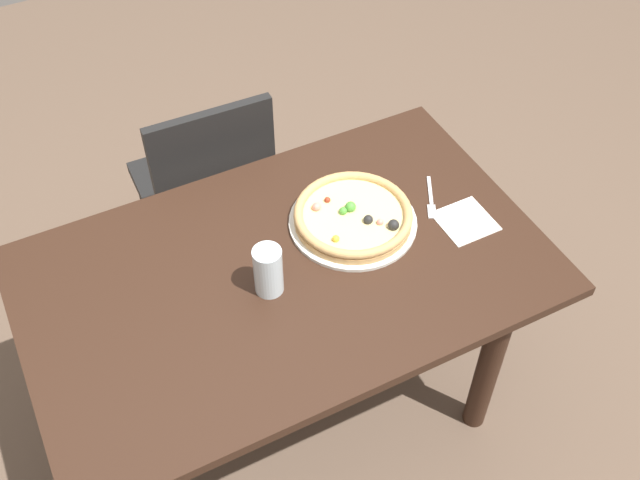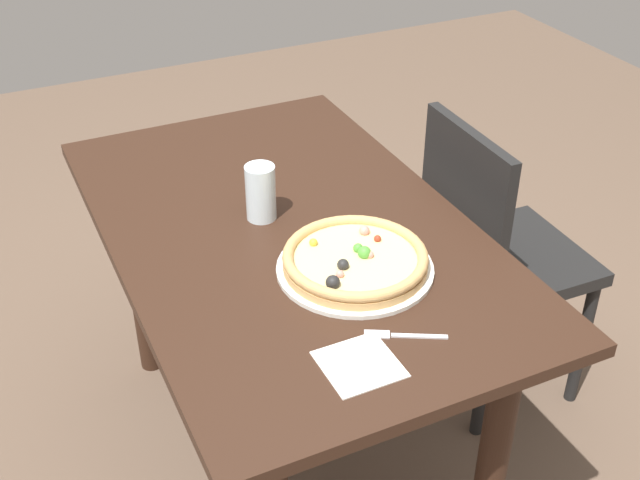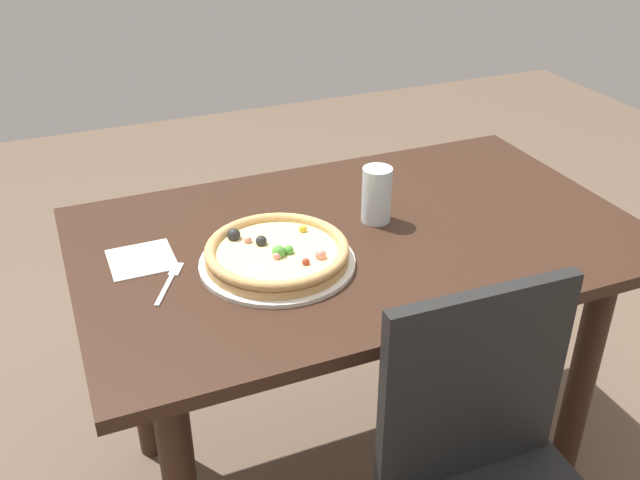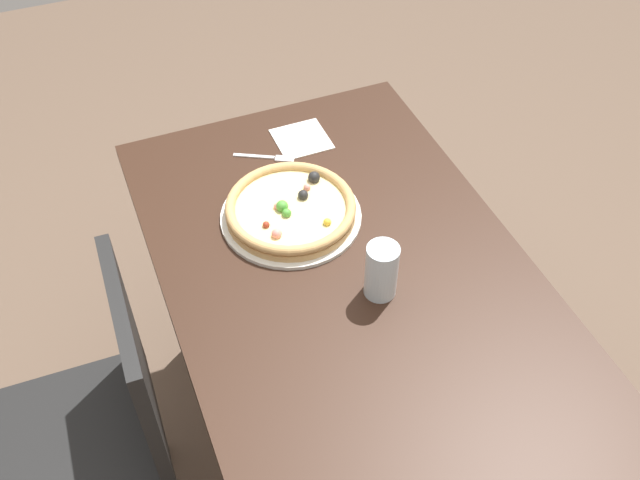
% 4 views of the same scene
% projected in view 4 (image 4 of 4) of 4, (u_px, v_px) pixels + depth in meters
% --- Properties ---
extents(ground_plane, '(6.00, 6.00, 0.00)m').
position_uv_depth(ground_plane, '(343.00, 440.00, 2.19)').
color(ground_plane, brown).
extents(dining_table, '(1.32, 0.81, 0.76)m').
position_uv_depth(dining_table, '(350.00, 312.00, 1.73)').
color(dining_table, '#331E14').
rests_on(dining_table, ground).
extents(chair_near, '(0.41, 0.41, 0.90)m').
position_uv_depth(chair_near, '(100.00, 427.00, 1.66)').
color(chair_near, black).
rests_on(chair_near, ground).
extents(plate, '(0.34, 0.34, 0.01)m').
position_uv_depth(plate, '(291.00, 216.00, 1.76)').
color(plate, silver).
rests_on(plate, dining_table).
extents(pizza, '(0.31, 0.31, 0.05)m').
position_uv_depth(pizza, '(291.00, 209.00, 1.75)').
color(pizza, tan).
rests_on(pizza, plate).
extents(fork, '(0.09, 0.15, 0.00)m').
position_uv_depth(fork, '(270.00, 157.00, 1.92)').
color(fork, silver).
rests_on(fork, dining_table).
extents(drinking_glass, '(0.07, 0.07, 0.14)m').
position_uv_depth(drinking_glass, '(381.00, 271.00, 1.56)').
color(drinking_glass, silver).
rests_on(drinking_glass, dining_table).
extents(napkin, '(0.14, 0.14, 0.00)m').
position_uv_depth(napkin, '(301.00, 139.00, 1.97)').
color(napkin, white).
rests_on(napkin, dining_table).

